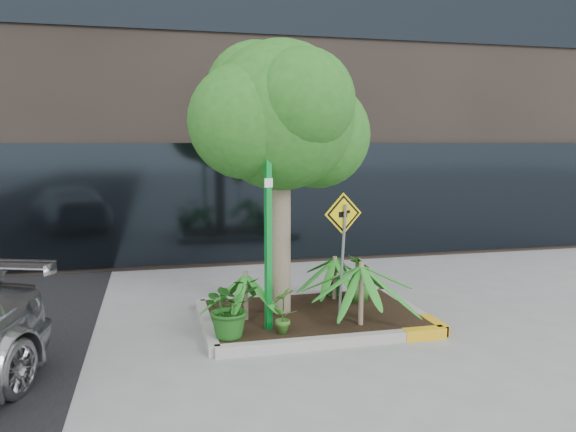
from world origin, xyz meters
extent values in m
plane|color=gray|center=(0.00, 0.00, 0.00)|extent=(80.00, 80.00, 0.00)
cube|color=#9E9E99|center=(0.20, 1.40, 0.07)|extent=(3.20, 0.15, 0.15)
cube|color=#9E9E99|center=(0.20, -0.80, 0.07)|extent=(3.20, 0.15, 0.15)
cube|color=#9E9E99|center=(-1.40, 0.30, 0.07)|extent=(0.15, 2.20, 0.15)
cube|color=#9E9E99|center=(1.80, 0.30, 0.07)|extent=(0.15, 2.20, 0.15)
cube|color=gold|center=(1.50, -0.80, 0.07)|extent=(0.60, 0.17, 0.15)
cube|color=black|center=(0.20, 0.30, 0.12)|extent=(3.05, 2.05, 0.06)
cylinder|color=gray|center=(-0.25, 0.47, 1.37)|extent=(0.29, 0.29, 2.73)
cylinder|color=gray|center=(-0.16, 0.47, 2.37)|extent=(0.52, 0.15, 0.89)
sphere|color=#20611B|center=(-0.25, 0.47, 3.10)|extent=(2.19, 2.19, 2.19)
sphere|color=#20611B|center=(0.39, 0.74, 2.82)|extent=(1.64, 1.64, 1.64)
sphere|color=#20611B|center=(-0.79, 0.29, 3.01)|extent=(1.64, 1.64, 1.64)
sphere|color=#20611B|center=(-0.07, -0.08, 3.28)|extent=(1.46, 1.46, 1.46)
sphere|color=#20611B|center=(-0.52, 0.93, 3.46)|extent=(1.55, 1.55, 1.55)
cylinder|color=gray|center=(0.71, -0.41, 0.60)|extent=(0.07, 0.07, 0.90)
cylinder|color=gray|center=(-0.83, 0.20, 0.51)|extent=(0.07, 0.07, 0.72)
cylinder|color=gray|center=(0.76, 0.93, 0.51)|extent=(0.07, 0.07, 0.71)
imported|color=#1B5217|center=(-1.15, -0.48, 0.56)|extent=(0.93, 0.93, 0.82)
imported|color=#2A5E1C|center=(1.09, 0.71, 0.53)|extent=(0.53, 0.53, 0.76)
imported|color=#346820|center=(-0.44, -0.52, 0.48)|extent=(0.48, 0.48, 0.66)
imported|color=#1F6C20|center=(0.83, 1.10, 0.49)|extent=(0.51, 0.51, 0.68)
cube|color=#0C882C|center=(-0.60, -0.30, 1.42)|extent=(0.10, 0.10, 2.83)
cube|color=#0C882C|center=(-0.23, -0.19, 2.48)|extent=(0.76, 0.25, 0.18)
cube|color=#0C882C|center=(-0.71, 0.07, 2.68)|extent=(0.25, 0.76, 0.18)
cube|color=white|center=(-0.23, -0.20, 2.48)|extent=(0.58, 0.18, 0.04)
cube|color=white|center=(-0.73, 0.07, 2.68)|extent=(0.18, 0.58, 0.04)
cube|color=white|center=(-0.60, -0.35, 2.18)|extent=(0.12, 0.04, 0.12)
cylinder|color=slate|center=(0.43, -0.39, 1.01)|extent=(0.08, 0.19, 1.72)
cube|color=yellow|center=(0.43, -0.41, 1.74)|extent=(0.57, 0.14, 0.58)
cube|color=black|center=(0.43, -0.42, 1.74)|extent=(0.50, 0.11, 0.51)
cube|color=yellow|center=(0.43, -0.42, 1.74)|extent=(0.43, 0.09, 0.44)
cube|color=black|center=(0.42, -0.43, 1.73)|extent=(0.13, 0.03, 0.08)
camera|label=1|loc=(-2.09, -7.64, 2.71)|focal=35.00mm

